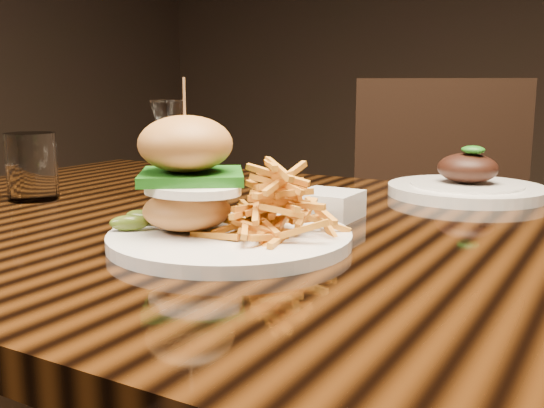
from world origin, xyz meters
The scene contains 7 objects.
dining_table centered at (0.00, 0.00, 0.67)m, with size 1.60×0.90×0.75m.
burger_plate centered at (-0.09, -0.12, 0.80)m, with size 0.29×0.29×0.19m.
ramekin centered at (-0.05, 0.07, 0.77)m, with size 0.08×0.08×0.04m, color silver.
wine_glass centered at (-0.35, 0.09, 0.87)m, with size 0.06×0.06×0.16m.
water_tumbler centered at (-0.53, -0.04, 0.80)m, with size 0.08×0.08×0.11m, color white.
far_dish centered at (0.07, 0.35, 0.77)m, with size 0.26×0.26×0.09m.
chair_far centered at (-0.11, 0.89, 0.54)m, with size 0.59×0.59×0.95m.
Camera 1 is at (0.32, -0.72, 0.94)m, focal length 42.00 mm.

